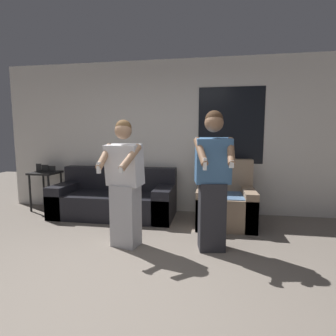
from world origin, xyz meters
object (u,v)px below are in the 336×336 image
Objects in this scene: person_left at (125,184)px; side_table at (46,178)px; couch at (115,199)px; person_right at (213,181)px; armchair at (225,203)px.

side_table is at bearing 145.86° from person_left.
couch is 2.09m from person_right.
couch is at bearing 145.50° from person_right.
couch is 1.46m from side_table.
side_table is (-1.42, 0.16, 0.32)m from couch.
side_table is at bearing 174.77° from armchair.
person_left is 0.94× the size of person_right.
person_right reaches higher than person_left.
couch is 2.38× the size of side_table.
armchair is 1.15m from person_right.
person_left reaches higher than side_table.
person_left is (2.00, -1.36, 0.19)m from side_table.
person_left is at bearing -176.93° from person_right.
armchair is 3.30m from side_table.
person_right is at bearing -34.50° from couch.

